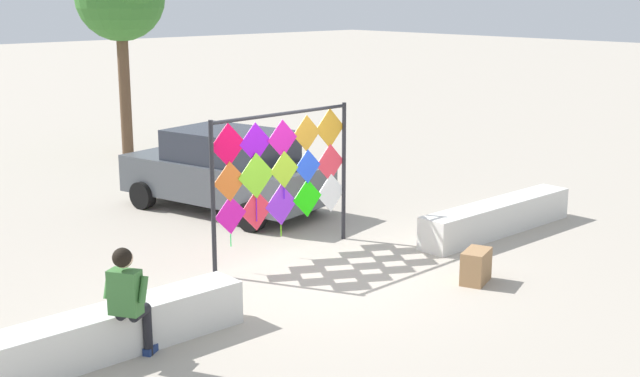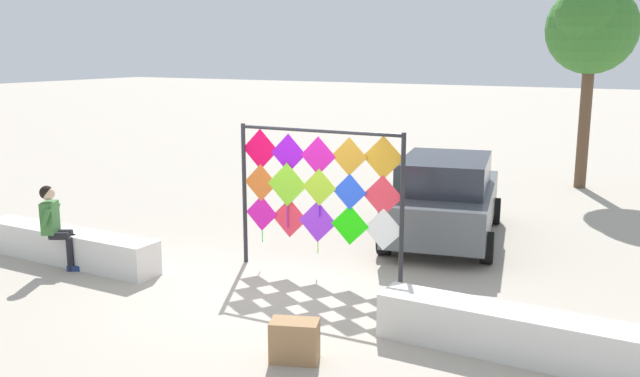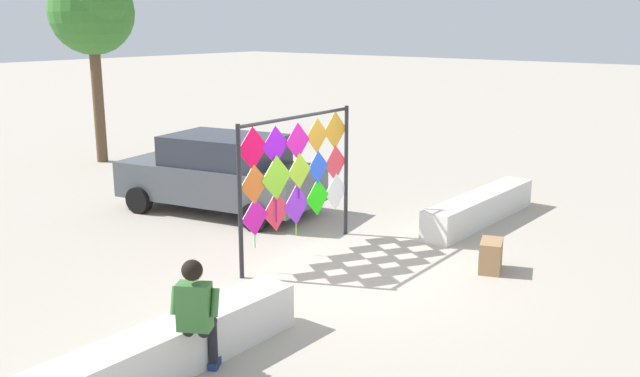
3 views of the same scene
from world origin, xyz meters
TOP-DOWN VIEW (x-y plane):
  - ground at (0.00, 0.00)m, footprint 120.00×120.00m
  - plaza_ledge_left at (-3.86, -0.50)m, footprint 3.68×0.56m
  - plaza_ledge_right at (3.86, -0.50)m, footprint 3.68×0.56m
  - kite_display_rack at (0.18, 1.03)m, footprint 2.86×0.17m
  - seated_vendor at (-3.69, -0.86)m, footprint 0.68×0.63m
  - parked_car at (1.27, 4.03)m, footprint 2.63×4.38m
  - cardboard_box_large at (1.46, -1.86)m, footprint 0.64×0.50m
  - tree_far_right at (2.78, 10.39)m, footprint 2.27×2.37m

SIDE VIEW (x-z plane):
  - ground at x=0.00m, z-range 0.00..0.00m
  - cardboard_box_large at x=1.46m, z-range 0.00..0.49m
  - plaza_ledge_left at x=-3.86m, z-range 0.00..0.56m
  - plaza_ledge_right at x=3.86m, z-range 0.00..0.56m
  - parked_car at x=1.27m, z-range 0.01..1.60m
  - seated_vendor at x=-3.69m, z-range 0.12..1.53m
  - kite_display_rack at x=0.18m, z-range 0.26..2.63m
  - tree_far_right at x=2.78m, z-range 1.50..6.71m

